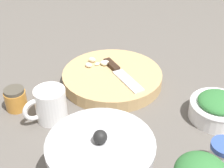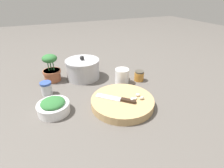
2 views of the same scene
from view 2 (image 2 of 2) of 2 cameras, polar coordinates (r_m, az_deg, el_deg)
The scene contains 10 objects.
ground_plane at distance 0.97m, azimuth -0.82°, elevation -3.61°, with size 5.00×5.00×0.00m, color #56514C.
cutting_board at distance 0.88m, azimuth 3.40°, elevation -5.89°, with size 0.31×0.31×0.04m.
chef_knife at distance 0.86m, azimuth 1.93°, elevation -4.89°, with size 0.17×0.16×0.01m.
garlic_cloves at distance 0.87m, azimuth 7.82°, elevation -4.57°, with size 0.07×0.05×0.02m.
herb_bowl at distance 0.87m, azimuth -18.58°, elevation -6.91°, with size 0.15×0.15×0.07m.
spice_jar at distance 1.03m, azimuth -20.62°, elevation -1.32°, with size 0.06×0.06×0.08m.
coffee_mug at distance 1.08m, azimuth 3.31°, elevation 2.60°, with size 0.10×0.11×0.09m.
honey_jar at distance 1.13m, azimuth 8.84°, elevation 2.64°, with size 0.06×0.06×0.07m.
stock_pot at distance 1.15m, azimuth -9.48°, elevation 4.86°, with size 0.22×0.22×0.15m.
potted_herb at distance 1.16m, azimuth -19.16°, elevation 4.45°, with size 0.11×0.11×0.17m.
Camera 2 is at (-0.31, -0.76, 0.52)m, focal length 28.00 mm.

